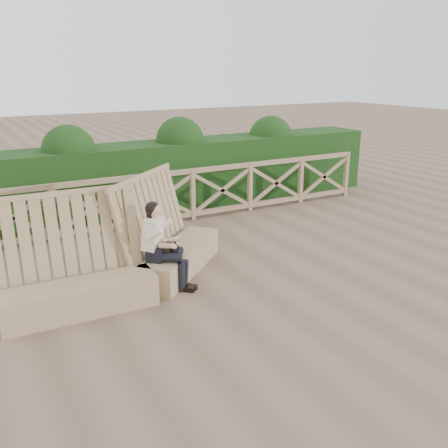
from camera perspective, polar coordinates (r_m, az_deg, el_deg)
ground at (r=7.53m, az=3.27°, el=-7.05°), size 60.00×60.00×0.00m
bench at (r=7.40m, az=-10.58°, el=-4.49°), size 3.67×1.96×1.56m
woman at (r=7.27m, az=-7.26°, el=-2.07°), size 0.74×0.73×1.31m
guardrail at (r=10.29m, az=-7.21°, el=2.93°), size 10.10×0.09×1.10m
hedge at (r=11.34m, az=-9.57°, el=5.21°), size 12.00×1.20×1.50m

